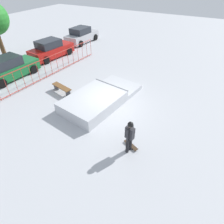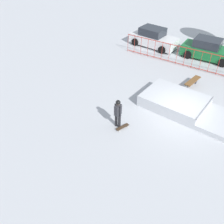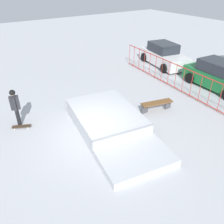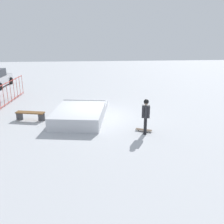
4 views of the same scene
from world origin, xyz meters
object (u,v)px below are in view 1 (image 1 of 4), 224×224
Objects in this scene: park_bench at (62,88)px; parked_car_silver at (82,35)px; parked_car_green at (9,68)px; parked_car_red at (51,49)px; skate_ramp at (98,99)px; skater at (130,135)px; skateboard at (131,145)px.

park_bench is 0.39× the size of parked_car_silver.
park_bench is at bearing -85.27° from parked_car_green.
parked_car_red is (4.57, 0.12, 0.00)m from parked_car_green.
parked_car_green reaches higher than skate_ramp.
skate_ramp is 1.37× the size of parked_car_silver.
skater is 1.05× the size of park_bench.
parked_car_green is at bearing -171.01° from parked_car_red.
skate_ramp is 7.68m from parked_car_green.
skater is at bearing -120.09° from skate_ramp.
parked_car_silver is at bearing 144.87° from skater.
skate_ramp is 3.48× the size of park_bench.
park_bench reaches higher than skateboard.
skate_ramp is at bearing 168.65° from skateboard.
skateboard is 0.19× the size of parked_car_red.
skate_ramp is at bearing 153.18° from skater.
parked_car_green and parked_car_red have the same top height.
parked_car_red is at bearing 172.90° from skateboard.
parked_car_silver reaches higher than park_bench.
skater is 0.41× the size of parked_car_silver.
park_bench is 0.39× the size of parked_car_green.
skate_ramp is at bearing -137.13° from parked_car_silver.
parked_car_green is at bearing -175.87° from parked_car_silver.
parked_car_silver reaches higher than skateboard.
skate_ramp is 7.07× the size of skateboard.
park_bench is at bearing 100.71° from skate_ramp.
parked_car_red is 1.03× the size of parked_car_silver.
park_bench is at bearing -148.93° from parked_car_silver.
skater is 0.40× the size of parked_car_red.
skate_ramp reaches higher than park_bench.
parked_car_green is 1.01× the size of parked_car_silver.
park_bench is (2.19, 5.98, 0.28)m from skateboard.
skateboard is at bearing -113.93° from parked_car_red.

